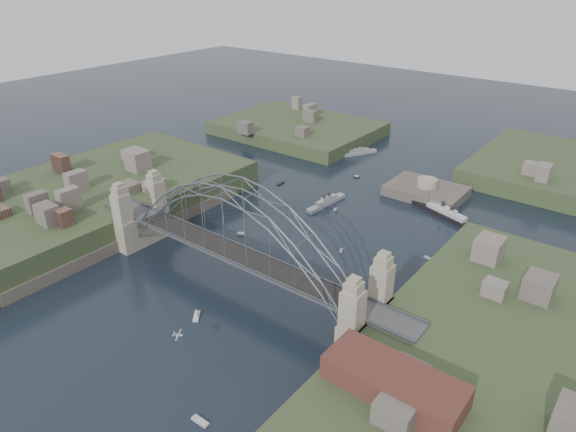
% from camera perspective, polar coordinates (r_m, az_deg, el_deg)
% --- Properties ---
extents(ground, '(500.00, 500.00, 0.00)m').
position_cam_1_polar(ground, '(112.14, -5.72, -7.84)').
color(ground, black).
rests_on(ground, ground).
extents(bridge, '(84.00, 13.80, 24.60)m').
position_cam_1_polar(bridge, '(105.68, -6.02, -2.33)').
color(bridge, '#49494B').
rests_on(bridge, ground).
extents(shore_west, '(50.50, 90.00, 12.00)m').
position_cam_1_polar(shore_west, '(151.98, -21.73, 0.86)').
color(shore_west, '#364627').
rests_on(shore_west, ground).
extents(shore_east, '(50.50, 90.00, 12.00)m').
position_cam_1_polar(shore_east, '(90.19, 23.59, -19.00)').
color(shore_east, '#364627').
rests_on(shore_east, ground).
extents(headland_nw, '(60.00, 45.00, 9.00)m').
position_cam_1_polar(headland_nw, '(210.29, 1.10, 9.28)').
color(headland_nw, '#364627').
rests_on(headland_nw, ground).
extents(fort_island, '(22.00, 16.00, 9.40)m').
position_cam_1_polar(fort_island, '(159.03, 15.12, 2.10)').
color(fort_island, '#50483F').
rests_on(fort_island, ground).
extents(wharf_shed, '(20.00, 8.00, 4.00)m').
position_cam_1_polar(wharf_shed, '(77.20, 11.78, -17.69)').
color(wharf_shed, '#592D26').
rests_on(wharf_shed, shore_east).
extents(naval_cruiser_near, '(3.22, 15.94, 4.75)m').
position_cam_1_polar(naval_cruiser_near, '(147.70, 4.29, 1.53)').
color(naval_cruiser_near, '#989CA0').
rests_on(naval_cruiser_near, ground).
extents(naval_cruiser_far, '(8.63, 13.35, 4.79)m').
position_cam_1_polar(naval_cruiser_far, '(188.89, 7.94, 7.07)').
color(naval_cruiser_far, '#989CA0').
rests_on(naval_cruiser_far, ground).
extents(ocean_liner, '(22.79, 10.39, 5.65)m').
position_cam_1_polar(ocean_liner, '(146.41, 17.30, 0.14)').
color(ocean_liner, black).
rests_on(ocean_liner, ground).
extents(aeroplane, '(1.88, 2.75, 0.45)m').
position_cam_1_polar(aeroplane, '(90.85, -12.28, -12.86)').
color(aeroplane, '#ABAFB3').
extents(small_boat_a, '(2.51, 1.74, 1.43)m').
position_cam_1_polar(small_boat_a, '(131.76, -5.25, -2.02)').
color(small_boat_a, silver).
rests_on(small_boat_a, ground).
extents(small_boat_b, '(1.35, 2.05, 0.45)m').
position_cam_1_polar(small_boat_b, '(124.78, 5.97, -3.89)').
color(small_boat_b, silver).
rests_on(small_boat_b, ground).
extents(small_boat_c, '(2.88, 3.24, 2.38)m').
position_cam_1_polar(small_boat_c, '(104.13, -10.22, -10.77)').
color(small_boat_c, silver).
rests_on(small_boat_c, ground).
extents(small_boat_d, '(2.14, 1.05, 0.45)m').
position_cam_1_polar(small_boat_d, '(125.64, 15.41, -4.57)').
color(small_boat_d, silver).
rests_on(small_boat_d, ground).
extents(small_boat_e, '(1.30, 3.18, 0.45)m').
position_cam_1_polar(small_boat_e, '(161.48, -0.83, 3.64)').
color(small_boat_e, silver).
rests_on(small_boat_e, ground).
extents(small_boat_f, '(0.77, 1.77, 1.43)m').
position_cam_1_polar(small_boat_f, '(144.67, 5.34, 0.73)').
color(small_boat_f, silver).
rests_on(small_boat_f, ground).
extents(small_boat_g, '(3.07, 1.08, 0.45)m').
position_cam_1_polar(small_boat_g, '(85.14, -9.79, -21.71)').
color(small_boat_g, silver).
rests_on(small_boat_g, ground).
extents(small_boat_h, '(2.24, 1.70, 1.43)m').
position_cam_1_polar(small_boat_h, '(167.83, 7.69, 4.37)').
color(small_boat_h, silver).
rests_on(small_boat_h, ground).
extents(small_boat_i, '(1.28, 2.79, 0.45)m').
position_cam_1_polar(small_boat_i, '(107.89, 13.28, -9.99)').
color(small_boat_i, silver).
rests_on(small_boat_i, ground).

